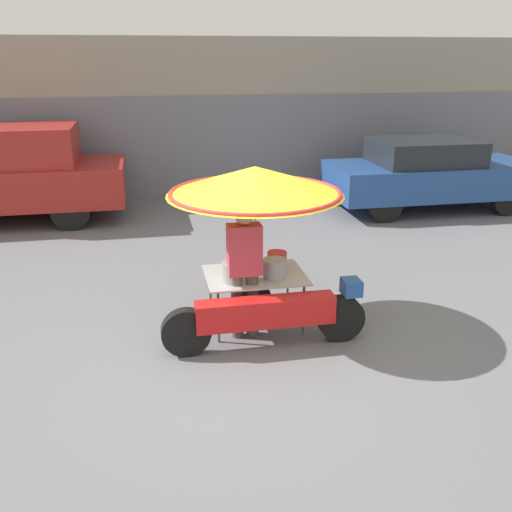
% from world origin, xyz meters
% --- Properties ---
extents(ground_plane, '(36.00, 36.00, 0.00)m').
position_xyz_m(ground_plane, '(0.00, 0.00, 0.00)').
color(ground_plane, slate).
extents(shopfront_building, '(28.00, 2.06, 3.49)m').
position_xyz_m(shopfront_building, '(0.00, 8.40, 1.74)').
color(shopfront_building, gray).
rests_on(shopfront_building, ground).
extents(vendor_motorcycle_cart, '(2.32, 2.02, 1.95)m').
position_xyz_m(vendor_motorcycle_cart, '(0.31, 0.71, 1.54)').
color(vendor_motorcycle_cart, black).
rests_on(vendor_motorcycle_cart, ground).
extents(vendor_person, '(0.38, 0.22, 1.57)m').
position_xyz_m(vendor_person, '(0.13, 0.51, 0.88)').
color(vendor_person, '#4C473D').
rests_on(vendor_person, ground).
extents(parked_car, '(4.29, 1.79, 1.47)m').
position_xyz_m(parked_car, '(4.97, 5.46, 0.77)').
color(parked_car, black).
rests_on(parked_car, ground).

